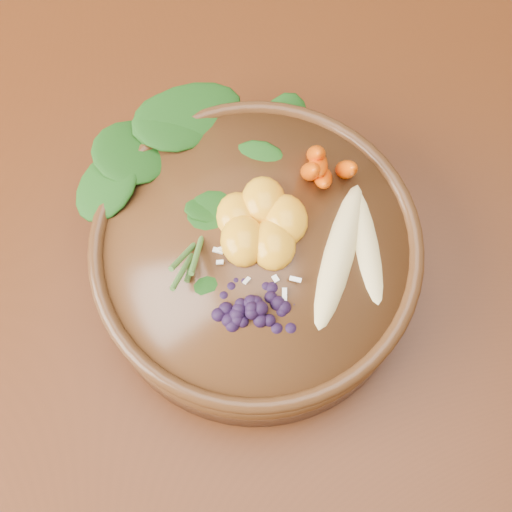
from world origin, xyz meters
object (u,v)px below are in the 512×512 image
at_px(mandarin_cluster, 261,218).
at_px(dining_table, 412,179).
at_px(banana_halves, 355,243).
at_px(stoneware_bowl, 256,260).
at_px(kale_heap, 212,166).
at_px(blueberry_pile, 252,303).
at_px(carrot_cluster, 327,148).

bearing_deg(mandarin_cluster, dining_table, 32.99).
bearing_deg(banana_halves, stoneware_bowl, -177.26).
distance_m(dining_table, kale_heap, 0.29).
height_order(mandarin_cluster, blueberry_pile, blueberry_pile).
height_order(carrot_cluster, blueberry_pile, carrot_cluster).
height_order(stoneware_bowl, carrot_cluster, carrot_cluster).
xyz_separation_m(carrot_cluster, blueberry_pile, (-0.07, -0.12, -0.02)).
bearing_deg(dining_table, kale_heap, -162.14).
height_order(carrot_cluster, mandarin_cluster, carrot_cluster).
distance_m(kale_heap, carrot_cluster, 0.09).
bearing_deg(banana_halves, blueberry_pile, -141.51).
bearing_deg(dining_table, carrot_cluster, -150.13).
height_order(kale_heap, carrot_cluster, carrot_cluster).
distance_m(kale_heap, banana_halves, 0.13).
distance_m(banana_halves, mandarin_cluster, 0.08).
bearing_deg(carrot_cluster, kale_heap, -169.49).
height_order(kale_heap, blueberry_pile, kale_heap).
relative_size(stoneware_bowl, kale_heap, 1.53).
relative_size(stoneware_bowl, banana_halves, 1.84).
relative_size(kale_heap, mandarin_cluster, 2.07).
bearing_deg(dining_table, stoneware_bowl, -144.28).
bearing_deg(banana_halves, carrot_cluster, 113.06).
distance_m(stoneware_bowl, blueberry_pile, 0.08).
xyz_separation_m(carrot_cluster, banana_halves, (0.02, -0.07, -0.02)).
relative_size(banana_halves, mandarin_cluster, 1.72).
bearing_deg(carrot_cluster, dining_table, 41.04).
distance_m(stoneware_bowl, carrot_cluster, 0.11).
relative_size(dining_table, kale_heap, 9.17).
xyz_separation_m(banana_halves, mandarin_cluster, (-0.07, 0.03, 0.00)).
xyz_separation_m(stoneware_bowl, carrot_cluster, (0.06, 0.06, 0.07)).
height_order(dining_table, banana_halves, banana_halves).
bearing_deg(banana_halves, kale_heap, 156.45).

